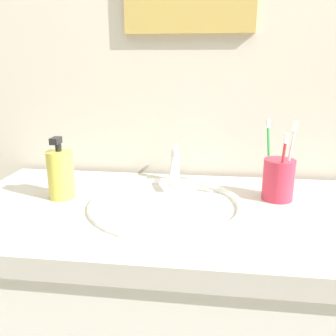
{
  "coord_description": "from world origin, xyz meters",
  "views": [
    {
      "loc": [
        0.08,
        -0.82,
        1.24
      ],
      "look_at": [
        -0.03,
        0.04,
        0.98
      ],
      "focal_mm": 38.33,
      "sensor_mm": 36.0,
      "label": 1
    }
  ],
  "objects_px": {
    "faucet": "(174,167)",
    "toothbrush_green": "(269,152)",
    "soap_dispenser": "(61,174)",
    "toothbrush_cup": "(278,180)",
    "toothbrush_white": "(290,156)",
    "toothbrush_red": "(282,163)"
  },
  "relations": [
    {
      "from": "faucet",
      "to": "toothbrush_green",
      "type": "xyz_separation_m",
      "value": [
        0.26,
        -0.05,
        0.07
      ]
    },
    {
      "from": "toothbrush_green",
      "to": "soap_dispenser",
      "type": "distance_m",
      "value": 0.55
    },
    {
      "from": "toothbrush_cup",
      "to": "toothbrush_white",
      "type": "relative_size",
      "value": 0.53
    },
    {
      "from": "toothbrush_cup",
      "to": "toothbrush_white",
      "type": "height_order",
      "value": "toothbrush_white"
    },
    {
      "from": "toothbrush_green",
      "to": "soap_dispenser",
      "type": "xyz_separation_m",
      "value": [
        -0.54,
        -0.1,
        -0.05
      ]
    },
    {
      "from": "toothbrush_white",
      "to": "toothbrush_red",
      "type": "bearing_deg",
      "value": -131.87
    },
    {
      "from": "soap_dispenser",
      "to": "toothbrush_cup",
      "type": "bearing_deg",
      "value": 6.09
    },
    {
      "from": "toothbrush_cup",
      "to": "toothbrush_green",
      "type": "relative_size",
      "value": 0.54
    },
    {
      "from": "toothbrush_white",
      "to": "soap_dispenser",
      "type": "xyz_separation_m",
      "value": [
        -0.59,
        -0.06,
        -0.05
      ]
    },
    {
      "from": "toothbrush_red",
      "to": "soap_dispenser",
      "type": "relative_size",
      "value": 1.08
    },
    {
      "from": "toothbrush_white",
      "to": "soap_dispenser",
      "type": "height_order",
      "value": "toothbrush_white"
    },
    {
      "from": "toothbrush_red",
      "to": "soap_dispenser",
      "type": "height_order",
      "value": "toothbrush_red"
    },
    {
      "from": "toothbrush_red",
      "to": "toothbrush_white",
      "type": "relative_size",
      "value": 0.88
    },
    {
      "from": "toothbrush_green",
      "to": "toothbrush_white",
      "type": "relative_size",
      "value": 0.98
    },
    {
      "from": "faucet",
      "to": "toothbrush_red",
      "type": "height_order",
      "value": "toothbrush_red"
    },
    {
      "from": "toothbrush_cup",
      "to": "toothbrush_red",
      "type": "xyz_separation_m",
      "value": [
        0.0,
        -0.03,
        0.05
      ]
    },
    {
      "from": "toothbrush_red",
      "to": "toothbrush_green",
      "type": "relative_size",
      "value": 0.9
    },
    {
      "from": "toothbrush_cup",
      "to": "toothbrush_red",
      "type": "height_order",
      "value": "toothbrush_red"
    },
    {
      "from": "toothbrush_cup",
      "to": "toothbrush_white",
      "type": "distance_m",
      "value": 0.07
    },
    {
      "from": "toothbrush_cup",
      "to": "soap_dispenser",
      "type": "distance_m",
      "value": 0.57
    },
    {
      "from": "faucet",
      "to": "soap_dispenser",
      "type": "height_order",
      "value": "soap_dispenser"
    },
    {
      "from": "toothbrush_green",
      "to": "toothbrush_white",
      "type": "distance_m",
      "value": 0.07
    }
  ]
}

